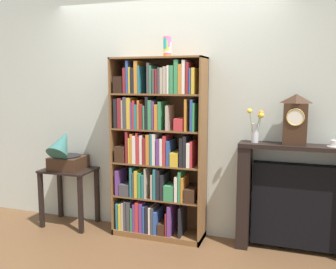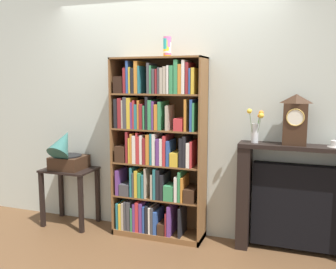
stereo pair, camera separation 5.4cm
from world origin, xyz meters
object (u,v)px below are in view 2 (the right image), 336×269
Objects in this scene: mantel_clock at (295,120)px; teacup_with_saucer at (336,144)px; side_table_left at (70,183)px; gramophone at (66,153)px; cup_stack at (167,47)px; fireplace_mantel at (298,201)px; bookshelf at (156,152)px; flower_vase at (256,127)px.

mantel_clock reaches higher than teacup_with_saucer.
gramophone is (0.00, -0.05, 0.37)m from side_table_left.
cup_stack is 0.17× the size of fireplace_mantel.
side_table_left is at bearing -178.07° from bookshelf.
bookshelf is at bearing 4.74° from gramophone.
fireplace_mantel is at bearing 4.53° from flower_vase.
cup_stack is at bearing -177.83° from teacup_with_saucer.
gramophone reaches higher than side_table_left.
mantel_clock is 1.42× the size of flower_vase.
teacup_with_saucer is (2.78, 0.09, 0.60)m from side_table_left.
gramophone is at bearing -90.00° from side_table_left.
cup_stack is 1.97m from fireplace_mantel.
gramophone is 0.44× the size of fireplace_mantel.
flower_vase is (2.07, 0.13, 0.36)m from gramophone.
gramophone is at bearing -176.51° from flower_vase.
side_table_left is 2.20m from flower_vase.
flower_vase is at bearing 3.15° from cup_stack.
bookshelf is 2.87× the size of side_table_left.
side_table_left is 2.56m from mantel_clock.
mantel_clock reaches higher than gramophone.
side_table_left is 2.49m from fireplace_mantel.
bookshelf is 1.49m from fireplace_mantel.
fireplace_mantel is 2.42× the size of mantel_clock.
cup_stack is 0.30× the size of side_table_left.
gramophone is at bearing -176.33° from fireplace_mantel.
side_table_left is 0.58× the size of fireplace_mantel.
gramophone is 2.11m from flower_vase.
gramophone is 2.80m from teacup_with_saucer.
cup_stack is 0.59× the size of flower_vase.
bookshelf is at bearing 175.75° from cup_stack.
mantel_clock is (2.42, 0.08, 0.81)m from side_table_left.
mantel_clock is 3.19× the size of teacup_with_saucer.
gramophone is 1.53× the size of flower_vase.
flower_vase is (1.02, 0.04, 0.30)m from bookshelf.
mantel_clock is at bearing 1.55° from flower_vase.
bookshelf reaches higher than gramophone.
flower_vase is at bearing 2.19° from bookshelf.
mantel_clock is (1.37, 0.05, 0.38)m from bookshelf.
fireplace_mantel is at bearing 3.59° from cup_stack.
flower_vase is (-0.42, -0.03, 0.70)m from fireplace_mantel.
bookshelf is 9.62× the size of cup_stack.
mantel_clock reaches higher than side_table_left.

